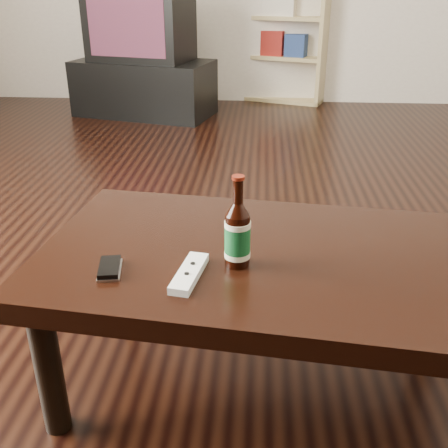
# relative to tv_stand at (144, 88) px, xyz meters

# --- Properties ---
(floor) EXTENTS (5.00, 6.00, 0.01)m
(floor) POSITION_rel_tv_stand_xyz_m (0.95, -2.44, -0.21)
(floor) COLOR black
(floor) RESTS_ON ground
(tv_stand) EXTENTS (1.12, 0.75, 0.41)m
(tv_stand) POSITION_rel_tv_stand_xyz_m (0.00, 0.00, 0.00)
(tv_stand) COLOR black
(tv_stand) RESTS_ON floor
(tv) EXTENTS (0.81, 0.61, 0.54)m
(tv) POSITION_rel_tv_stand_xyz_m (-0.00, -0.00, 0.47)
(tv) COLOR black
(tv) RESTS_ON tv_stand
(bookshelf) EXTENTS (0.80, 0.55, 1.36)m
(bookshelf) POSITION_rel_tv_stand_xyz_m (1.08, 0.65, 0.50)
(bookshelf) COLOR tan
(bookshelf) RESTS_ON floor
(coffee_table) EXTENTS (1.13, 0.74, 0.40)m
(coffee_table) POSITION_rel_tv_stand_xyz_m (0.93, -2.96, 0.14)
(coffee_table) COLOR black
(coffee_table) RESTS_ON floor
(beer_bottle) EXTENTS (0.06, 0.06, 0.21)m
(beer_bottle) POSITION_rel_tv_stand_xyz_m (0.86, -3.02, 0.27)
(beer_bottle) COLOR black
(beer_bottle) RESTS_ON coffee_table
(phone) EXTENTS (0.06, 0.10, 0.02)m
(phone) POSITION_rel_tv_stand_xyz_m (0.58, -3.08, 0.20)
(phone) COLOR #BABBBD
(phone) RESTS_ON coffee_table
(remote) EXTENTS (0.07, 0.17, 0.02)m
(remote) POSITION_rel_tv_stand_xyz_m (0.76, -3.09, 0.20)
(remote) COLOR white
(remote) RESTS_ON coffee_table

